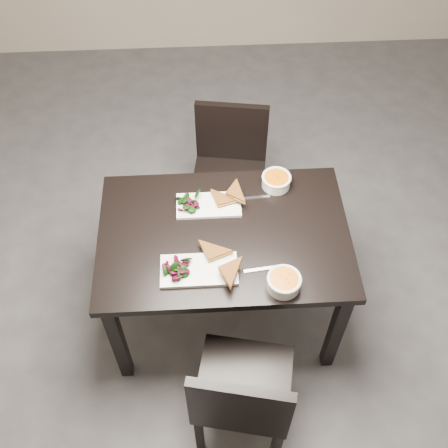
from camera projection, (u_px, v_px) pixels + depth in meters
name	position (u px, v px, depth m)	size (l,w,h in m)	color
ground	(299.00, 285.00, 3.28)	(5.00, 5.00, 0.00)	#47474C
room_shell	(357.00, 0.00, 1.84)	(5.02, 5.02, 2.81)	beige
table	(224.00, 245.00, 2.66)	(1.20, 0.80, 0.75)	black
chair_near	(242.00, 396.00, 2.37)	(0.50, 0.50, 0.85)	black
chair_far	(230.00, 166.00, 3.23)	(0.48, 0.48, 0.85)	black
plate_near	(199.00, 270.00, 2.44)	(0.35, 0.17, 0.02)	white
sandwich_near	(213.00, 262.00, 2.43)	(0.17, 0.13, 0.06)	brown
salad_near	(176.00, 267.00, 2.42)	(0.11, 0.10, 0.05)	black
soup_bowl_near	(284.00, 282.00, 2.37)	(0.15, 0.15, 0.07)	white
cutlery_near	(263.00, 269.00, 2.46)	(0.18, 0.02, 0.00)	silver
plate_far	(209.00, 205.00, 2.68)	(0.32, 0.16, 0.02)	white
sandwich_far	(222.00, 203.00, 2.65)	(0.16, 0.12, 0.05)	brown
salad_far	(188.00, 202.00, 2.65)	(0.10, 0.09, 0.04)	black
soup_bowl_far	(276.00, 180.00, 2.74)	(0.15, 0.15, 0.07)	white
cutlery_far	(252.00, 198.00, 2.72)	(0.18, 0.02, 0.00)	silver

